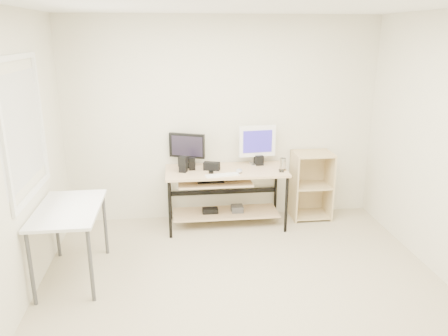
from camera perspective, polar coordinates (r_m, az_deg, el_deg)
The scene contains 16 objects.
room at distance 3.71m, azimuth 1.22°, elevation 0.68°, with size 4.01×4.01×2.62m.
desk at distance 5.49m, azimuth 0.00°, elevation -2.32°, with size 1.50×0.65×0.75m.
side_table at distance 4.55m, azimuth -19.62°, elevation -5.86°, with size 0.60×1.00×0.75m.
shelf_unit at distance 5.92m, azimuth 11.21°, elevation -2.11°, with size 0.50×0.40×0.90m.
black_monitor at distance 5.52m, azimuth -4.85°, elevation 2.66°, with size 0.45×0.22×0.43m.
white_imac at distance 5.59m, azimuth 4.36°, elevation 3.38°, with size 0.48×0.15×0.51m.
keyboard at distance 5.19m, azimuth -0.23°, elevation -0.94°, with size 0.40×0.11×0.01m, color white.
mouse at distance 5.31m, azimuth 1.99°, elevation -0.36°, with size 0.08×0.13×0.04m, color #BABABF.
center_speaker at distance 5.40m, azimuth -1.61°, elevation 0.24°, with size 0.20×0.09×0.10m, color black.
speaker_left at distance 5.33m, azimuth -5.37°, elevation 0.53°, with size 0.13×0.13×0.19m.
speaker_right at distance 5.63m, azimuth 4.56°, elevation 1.04°, with size 0.10×0.10×0.12m, color black.
audio_controller at distance 5.41m, azimuth -4.20°, elevation 0.54°, with size 0.08×0.05×0.16m, color black.
volume_puck at distance 5.29m, azimuth -1.70°, elevation -0.56°, with size 0.06×0.06×0.03m, color black.
smartphone at distance 5.41m, azimuth 7.48°, elevation -0.37°, with size 0.06×0.11×0.01m, color black.
coaster at distance 5.45m, azimuth 7.65°, elevation -0.25°, with size 0.10×0.10×0.01m, color #AB814D.
drinking_glass at distance 5.43m, azimuth 7.68°, elevation 0.53°, with size 0.07×0.07×0.15m, color white.
Camera 1 is at (-0.63, -3.48, 2.37)m, focal length 35.00 mm.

